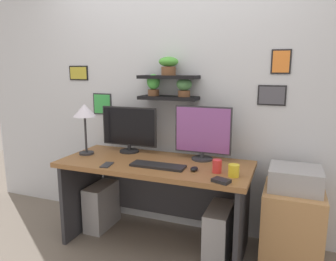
# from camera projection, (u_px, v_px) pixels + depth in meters

# --- Properties ---
(ground_plane) EXTENTS (8.00, 8.00, 0.00)m
(ground_plane) POSITION_uv_depth(u_px,v_px,m) (155.00, 244.00, 2.80)
(ground_plane) COLOR #70665B
(back_wall_assembly) EXTENTS (4.40, 0.24, 2.70)m
(back_wall_assembly) POSITION_uv_depth(u_px,v_px,m) (173.00, 87.00, 2.94)
(back_wall_assembly) COLOR silver
(back_wall_assembly) RESTS_ON ground
(desk) EXTENTS (1.60, 0.68, 0.75)m
(desk) POSITION_uv_depth(u_px,v_px,m) (157.00, 184.00, 2.74)
(desk) COLOR brown
(desk) RESTS_ON ground
(monitor_left) EXTENTS (0.54, 0.18, 0.42)m
(monitor_left) POSITION_uv_depth(u_px,v_px,m) (129.00, 129.00, 2.93)
(monitor_left) COLOR black
(monitor_left) RESTS_ON desk
(monitor_right) EXTENTS (0.49, 0.18, 0.46)m
(monitor_right) POSITION_uv_depth(u_px,v_px,m) (203.00, 133.00, 2.68)
(monitor_right) COLOR #2D2D33
(monitor_right) RESTS_ON desk
(keyboard) EXTENTS (0.44, 0.14, 0.02)m
(keyboard) POSITION_uv_depth(u_px,v_px,m) (158.00, 166.00, 2.52)
(keyboard) COLOR black
(keyboard) RESTS_ON desk
(computer_mouse) EXTENTS (0.06, 0.09, 0.03)m
(computer_mouse) POSITION_uv_depth(u_px,v_px,m) (194.00, 169.00, 2.42)
(computer_mouse) COLOR black
(computer_mouse) RESTS_ON desk
(desk_lamp) EXTENTS (0.20, 0.20, 0.46)m
(desk_lamp) POSITION_uv_depth(u_px,v_px,m) (85.00, 114.00, 2.83)
(desk_lamp) COLOR #2D2D33
(desk_lamp) RESTS_ON desk
(cell_phone) EXTENTS (0.09, 0.15, 0.01)m
(cell_phone) POSITION_uv_depth(u_px,v_px,m) (107.00, 165.00, 2.55)
(cell_phone) COLOR #2D2D33
(cell_phone) RESTS_ON desk
(coffee_mug) EXTENTS (0.08, 0.08, 0.09)m
(coffee_mug) POSITION_uv_depth(u_px,v_px,m) (234.00, 171.00, 2.29)
(coffee_mug) COLOR yellow
(coffee_mug) RESTS_ON desk
(pen_cup) EXTENTS (0.07, 0.07, 0.10)m
(pen_cup) POSITION_uv_depth(u_px,v_px,m) (217.00, 166.00, 2.37)
(pen_cup) COLOR red
(pen_cup) RESTS_ON desk
(scissors_tray) EXTENTS (0.14, 0.12, 0.02)m
(scissors_tray) POSITION_uv_depth(u_px,v_px,m) (221.00, 181.00, 2.17)
(scissors_tray) COLOR black
(scissors_tray) RESTS_ON desk
(drawer_cabinet) EXTENTS (0.44, 0.50, 0.61)m
(drawer_cabinet) POSITION_uv_depth(u_px,v_px,m) (291.00, 226.00, 2.48)
(drawer_cabinet) COLOR tan
(drawer_cabinet) RESTS_ON ground
(printer) EXTENTS (0.38, 0.34, 0.17)m
(printer) POSITION_uv_depth(u_px,v_px,m) (295.00, 179.00, 2.41)
(printer) COLOR #9E9EA3
(printer) RESTS_ON drawer_cabinet
(computer_tower_left) EXTENTS (0.18, 0.40, 0.43)m
(computer_tower_left) POSITION_uv_depth(u_px,v_px,m) (102.00, 206.00, 3.07)
(computer_tower_left) COLOR #99999E
(computer_tower_left) RESTS_ON ground
(computer_tower_right) EXTENTS (0.18, 0.40, 0.44)m
(computer_tower_right) POSITION_uv_depth(u_px,v_px,m) (219.00, 234.00, 2.54)
(computer_tower_right) COLOR #99999E
(computer_tower_right) RESTS_ON ground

